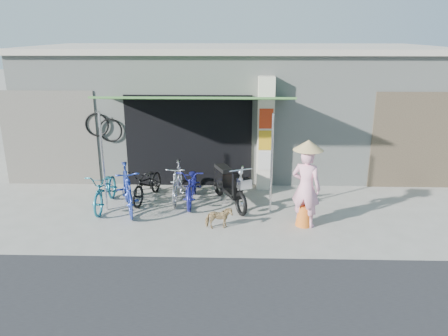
{
  "coord_description": "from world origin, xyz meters",
  "views": [
    {
      "loc": [
        0.08,
        -8.85,
        4.11
      ],
      "look_at": [
        -0.2,
        1.0,
        1.0
      ],
      "focal_mm": 35.0,
      "sensor_mm": 36.0,
      "label": 1
    }
  ],
  "objects_px": {
    "bike_navy": "(192,184)",
    "street_dog": "(219,218)",
    "bike_teal": "(105,189)",
    "moped": "(228,185)",
    "bike_black": "(148,184)",
    "bike_blue": "(127,189)",
    "bike_silver": "(178,182)",
    "nun": "(306,185)"
  },
  "relations": [
    {
      "from": "bike_silver",
      "to": "street_dog",
      "type": "xyz_separation_m",
      "value": [
        1.1,
        -1.63,
        -0.25
      ]
    },
    {
      "from": "bike_silver",
      "to": "street_dog",
      "type": "relative_size",
      "value": 2.84
    },
    {
      "from": "bike_blue",
      "to": "bike_black",
      "type": "bearing_deg",
      "value": 44.85
    },
    {
      "from": "bike_blue",
      "to": "bike_black",
      "type": "height_order",
      "value": "bike_blue"
    },
    {
      "from": "bike_blue",
      "to": "nun",
      "type": "xyz_separation_m",
      "value": [
        4.07,
        -0.71,
        0.39
      ]
    },
    {
      "from": "bike_teal",
      "to": "street_dog",
      "type": "distance_m",
      "value": 3.0
    },
    {
      "from": "bike_black",
      "to": "street_dog",
      "type": "height_order",
      "value": "bike_black"
    },
    {
      "from": "bike_navy",
      "to": "bike_black",
      "type": "bearing_deg",
      "value": 173.85
    },
    {
      "from": "bike_black",
      "to": "bike_navy",
      "type": "height_order",
      "value": "bike_navy"
    },
    {
      "from": "bike_teal",
      "to": "bike_blue",
      "type": "bearing_deg",
      "value": -18.41
    },
    {
      "from": "bike_blue",
      "to": "bike_silver",
      "type": "distance_m",
      "value": 1.3
    },
    {
      "from": "bike_black",
      "to": "bike_navy",
      "type": "xyz_separation_m",
      "value": [
        1.14,
        -0.13,
        0.04
      ]
    },
    {
      "from": "street_dog",
      "to": "nun",
      "type": "distance_m",
      "value": 2.01
    },
    {
      "from": "bike_silver",
      "to": "bike_navy",
      "type": "distance_m",
      "value": 0.4
    },
    {
      "from": "nun",
      "to": "street_dog",
      "type": "bearing_deg",
      "value": 35.22
    },
    {
      "from": "bike_teal",
      "to": "nun",
      "type": "distance_m",
      "value": 4.76
    },
    {
      "from": "bike_navy",
      "to": "street_dog",
      "type": "distance_m",
      "value": 1.69
    },
    {
      "from": "bike_teal",
      "to": "bike_black",
      "type": "height_order",
      "value": "bike_teal"
    },
    {
      "from": "bike_teal",
      "to": "moped",
      "type": "height_order",
      "value": "moped"
    },
    {
      "from": "bike_navy",
      "to": "street_dog",
      "type": "bearing_deg",
      "value": -64.53
    },
    {
      "from": "bike_silver",
      "to": "bike_blue",
      "type": "bearing_deg",
      "value": -147.01
    },
    {
      "from": "bike_teal",
      "to": "moped",
      "type": "relative_size",
      "value": 0.93
    },
    {
      "from": "bike_blue",
      "to": "street_dog",
      "type": "relative_size",
      "value": 3.19
    },
    {
      "from": "bike_silver",
      "to": "bike_navy",
      "type": "xyz_separation_m",
      "value": [
        0.38,
        -0.12,
        -0.02
      ]
    },
    {
      "from": "moped",
      "to": "street_dog",
      "type": "bearing_deg",
      "value": -121.24
    },
    {
      "from": "bike_black",
      "to": "bike_silver",
      "type": "xyz_separation_m",
      "value": [
        0.76,
        -0.01,
        0.06
      ]
    },
    {
      "from": "bike_navy",
      "to": "bike_silver",
      "type": "bearing_deg",
      "value": 162.68
    },
    {
      "from": "bike_teal",
      "to": "bike_black",
      "type": "distance_m",
      "value": 1.05
    },
    {
      "from": "bike_teal",
      "to": "moped",
      "type": "distance_m",
      "value": 2.97
    },
    {
      "from": "bike_teal",
      "to": "bike_blue",
      "type": "distance_m",
      "value": 0.61
    },
    {
      "from": "bike_black",
      "to": "bike_navy",
      "type": "bearing_deg",
      "value": 6.39
    },
    {
      "from": "bike_teal",
      "to": "bike_blue",
      "type": "xyz_separation_m",
      "value": [
        0.58,
        -0.19,
        0.09
      ]
    },
    {
      "from": "bike_black",
      "to": "bike_blue",
      "type": "bearing_deg",
      "value": -103.26
    },
    {
      "from": "bike_blue",
      "to": "bike_navy",
      "type": "height_order",
      "value": "bike_blue"
    },
    {
      "from": "bike_blue",
      "to": "moped",
      "type": "relative_size",
      "value": 0.98
    },
    {
      "from": "bike_teal",
      "to": "bike_silver",
      "type": "xyz_separation_m",
      "value": [
        1.68,
        0.5,
        0.03
      ]
    },
    {
      "from": "bike_navy",
      "to": "nun",
      "type": "relative_size",
      "value": 0.93
    },
    {
      "from": "street_dog",
      "to": "nun",
      "type": "height_order",
      "value": "nun"
    },
    {
      "from": "street_dog",
      "to": "bike_black",
      "type": "bearing_deg",
      "value": 38.77
    },
    {
      "from": "bike_teal",
      "to": "bike_silver",
      "type": "relative_size",
      "value": 1.07
    },
    {
      "from": "bike_blue",
      "to": "bike_silver",
      "type": "xyz_separation_m",
      "value": [
        1.1,
        0.69,
        -0.06
      ]
    },
    {
      "from": "bike_black",
      "to": "street_dog",
      "type": "distance_m",
      "value": 2.48
    }
  ]
}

